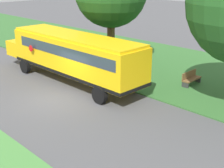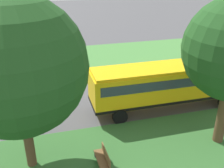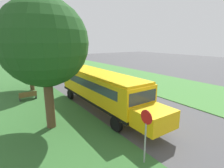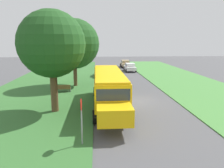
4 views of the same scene
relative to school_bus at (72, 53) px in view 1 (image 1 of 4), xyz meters
The scene contains 5 objects.
ground_plane 3.73m from the school_bus, 33.99° to the left, with size 120.00×120.00×0.00m, color #4C4C4F.
grass_verge 7.80m from the school_bus, 166.37° to the left, with size 12.00×80.00×0.08m, color #33662D.
school_bus is the anchor object (origin of this frame).
stop_sign 7.43m from the school_bus, 105.25° to the right, with size 0.08×0.68×2.74m.
park_bench 7.80m from the school_bus, 129.22° to the left, with size 1.61×0.52×0.92m.
Camera 1 is at (9.33, 13.93, 6.85)m, focal length 50.00 mm.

